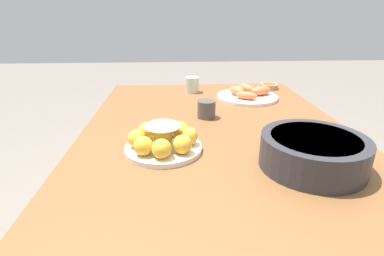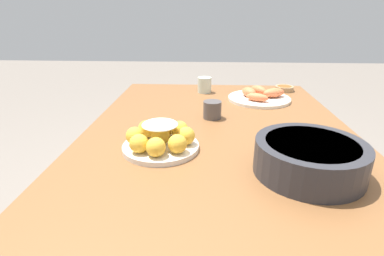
% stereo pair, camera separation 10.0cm
% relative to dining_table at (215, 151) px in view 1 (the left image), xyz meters
% --- Properties ---
extents(dining_table, '(1.40, 0.97, 0.74)m').
position_rel_dining_table_xyz_m(dining_table, '(0.00, 0.00, 0.00)').
color(dining_table, brown).
rests_on(dining_table, ground_plane).
extents(cake_plate, '(0.24, 0.24, 0.09)m').
position_rel_dining_table_xyz_m(cake_plate, '(0.17, -0.19, 0.12)').
color(cake_plate, silver).
rests_on(cake_plate, dining_table).
extents(serving_bowl, '(0.29, 0.29, 0.09)m').
position_rel_dining_table_xyz_m(serving_bowl, '(0.29, 0.23, 0.14)').
color(serving_bowl, '#2D2D33').
rests_on(serving_bowl, dining_table).
extents(sauce_bowl, '(0.10, 0.10, 0.03)m').
position_rel_dining_table_xyz_m(sauce_bowl, '(-0.58, 0.37, 0.10)').
color(sauce_bowl, tan).
rests_on(sauce_bowl, dining_table).
extents(seafood_platter, '(0.30, 0.30, 0.06)m').
position_rel_dining_table_xyz_m(seafood_platter, '(-0.40, 0.21, 0.11)').
color(seafood_platter, silver).
rests_on(seafood_platter, dining_table).
extents(cup_near, '(0.07, 0.07, 0.08)m').
position_rel_dining_table_xyz_m(cup_near, '(-0.53, -0.06, 0.13)').
color(cup_near, beige).
rests_on(cup_near, dining_table).
extents(cup_far, '(0.07, 0.07, 0.07)m').
position_rel_dining_table_xyz_m(cup_far, '(-0.13, -0.02, 0.12)').
color(cup_far, '#4C4747').
rests_on(cup_far, dining_table).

